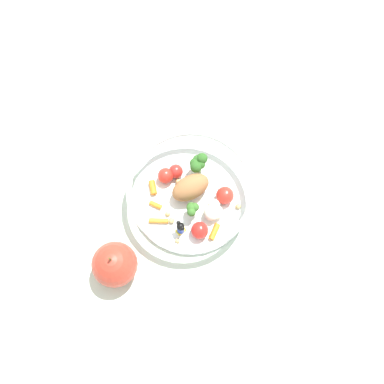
% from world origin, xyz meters
% --- Properties ---
extents(ground_plane, '(2.40, 2.40, 0.00)m').
position_xyz_m(ground_plane, '(0.00, 0.00, 0.00)').
color(ground_plane, silver).
extents(food_container, '(0.23, 0.23, 0.06)m').
position_xyz_m(food_container, '(-0.00, -0.01, 0.03)').
color(food_container, white).
rests_on(food_container, ground_plane).
extents(loose_apple, '(0.08, 0.08, 0.09)m').
position_xyz_m(loose_apple, '(0.13, 0.12, 0.04)').
color(loose_apple, '#BC3828').
rests_on(loose_apple, ground_plane).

